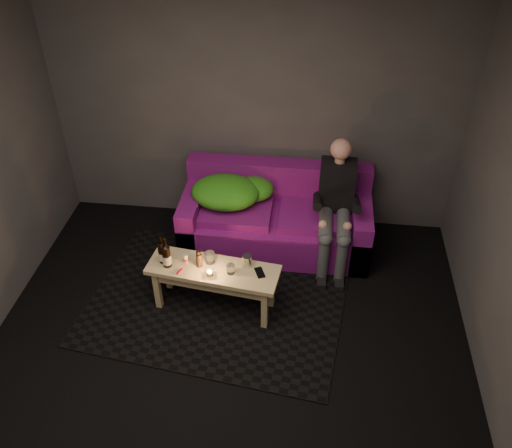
{
  "coord_description": "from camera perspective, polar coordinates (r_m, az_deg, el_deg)",
  "views": [
    {
      "loc": [
        0.57,
        -2.48,
        3.59
      ],
      "look_at": [
        0.11,
        1.46,
        0.49
      ],
      "focal_mm": 38.0,
      "sensor_mm": 36.0,
      "label": 1
    }
  ],
  "objects": [
    {
      "name": "room",
      "position": [
        3.58,
        -3.6,
        5.05
      ],
      "size": [
        4.5,
        4.5,
        4.5
      ],
      "color": "silver",
      "rests_on": "ground"
    },
    {
      "name": "sofa",
      "position": [
        5.43,
        2.11,
        0.51
      ],
      "size": [
        1.83,
        0.83,
        0.79
      ],
      "color": "#710F70",
      "rests_on": "floor"
    },
    {
      "name": "coffee_table",
      "position": [
        4.68,
        -4.49,
        -5.39
      ],
      "size": [
        1.17,
        0.5,
        0.46
      ],
      "rotation": [
        0.0,
        0.0,
        -0.13
      ],
      "color": "tan",
      "rests_on": "rug"
    },
    {
      "name": "green_blanket",
      "position": [
        5.28,
        -2.72,
        3.47
      ],
      "size": [
        0.81,
        0.55,
        0.28
      ],
      "color": "#369C1C",
      "rests_on": "sofa"
    },
    {
      "name": "smartphone",
      "position": [
        4.56,
        0.39,
        -5.13
      ],
      "size": [
        0.11,
        0.15,
        0.01
      ],
      "primitive_type": "cube",
      "rotation": [
        0.0,
        0.0,
        0.4
      ],
      "color": "black",
      "rests_on": "coffee_table"
    },
    {
      "name": "floor",
      "position": [
        4.4,
        -3.8,
        -16.74
      ],
      "size": [
        4.5,
        4.5,
        0.0
      ],
      "primitive_type": "plane",
      "color": "black",
      "rests_on": "ground"
    },
    {
      "name": "steel_cup",
      "position": [
        4.59,
        -0.94,
        -3.9
      ],
      "size": [
        0.1,
        0.1,
        0.11
      ],
      "primitive_type": "cylinder",
      "rotation": [
        0.0,
        0.0,
        0.3
      ],
      "color": "#B1B3B8",
      "rests_on": "coffee_table"
    },
    {
      "name": "tealight",
      "position": [
        4.55,
        -4.9,
        -5.15
      ],
      "size": [
        0.06,
        0.06,
        0.05
      ],
      "color": "white",
      "rests_on": "coffee_table"
    },
    {
      "name": "tumbler_back",
      "position": [
        4.65,
        -4.87,
        -3.54
      ],
      "size": [
        0.1,
        0.1,
        0.1
      ],
      "primitive_type": "cylinder",
      "rotation": [
        0.0,
        0.0,
        0.24
      ],
      "color": "white",
      "rests_on": "coffee_table"
    },
    {
      "name": "rug",
      "position": [
        4.98,
        -4.18,
        -8.13
      ],
      "size": [
        2.45,
        1.92,
        0.01
      ],
      "primitive_type": "cube",
      "rotation": [
        0.0,
        0.0,
        -0.13
      ],
      "color": "black",
      "rests_on": "floor"
    },
    {
      "name": "person",
      "position": [
        5.1,
        8.42,
        2.15
      ],
      "size": [
        0.33,
        0.76,
        1.22
      ],
      "color": "black",
      "rests_on": "sofa"
    },
    {
      "name": "pepper_mill",
      "position": [
        4.61,
        -6.01,
        -3.8
      ],
      "size": [
        0.06,
        0.06,
        0.13
      ],
      "primitive_type": "cylinder",
      "rotation": [
        0.0,
        0.0,
        -0.31
      ],
      "color": "black",
      "rests_on": "coffee_table"
    },
    {
      "name": "beer_bottle_b",
      "position": [
        4.62,
        -9.42,
        -3.32
      ],
      "size": [
        0.08,
        0.08,
        0.3
      ],
      "color": "black",
      "rests_on": "coffee_table"
    },
    {
      "name": "tumbler_front",
      "position": [
        4.54,
        -2.68,
        -4.75
      ],
      "size": [
        0.09,
        0.09,
        0.09
      ],
      "primitive_type": "cylinder",
      "rotation": [
        0.0,
        0.0,
        -0.43
      ],
      "color": "white",
      "rests_on": "coffee_table"
    },
    {
      "name": "beer_bottle_a",
      "position": [
        4.67,
        -9.86,
        -3.0
      ],
      "size": [
        0.07,
        0.07,
        0.27
      ],
      "color": "black",
      "rests_on": "coffee_table"
    },
    {
      "name": "red_lighter",
      "position": [
        4.62,
        -8.03,
        -4.94
      ],
      "size": [
        0.05,
        0.07,
        0.01
      ],
      "primitive_type": "cube",
      "rotation": [
        0.0,
        0.0,
        -0.44
      ],
      "color": "red",
      "rests_on": "coffee_table"
    },
    {
      "name": "salt_shaker",
      "position": [
        4.68,
        -7.42,
        -3.61
      ],
      "size": [
        0.04,
        0.04,
        0.09
      ],
      "primitive_type": "cylinder",
      "rotation": [
        0.0,
        0.0,
        0.02
      ],
      "color": "silver",
      "rests_on": "coffee_table"
    }
  ]
}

